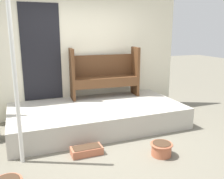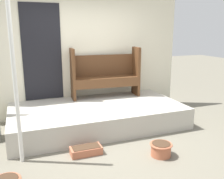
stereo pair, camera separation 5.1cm
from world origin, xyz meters
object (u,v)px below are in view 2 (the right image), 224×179
bench (105,73)px  support_post (15,79)px  planter_box_rect (86,150)px  flower_pot_middle (161,149)px

bench → support_post: bearing=-135.7°
planter_box_rect → support_post: bearing=172.3°
support_post → planter_box_rect: (0.94, -0.13, -1.17)m
bench → planter_box_rect: (-0.92, -1.73, -0.90)m
bench → flower_pot_middle: bench is taller
support_post → flower_pot_middle: 2.37m
flower_pot_middle → planter_box_rect: (-1.06, 0.45, -0.05)m
support_post → bench: size_ratio=1.61×
bench → flower_pot_middle: bearing=-82.7°
support_post → bench: (1.86, 1.60, -0.28)m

